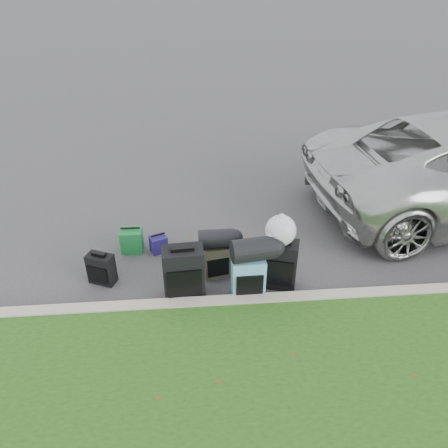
{
  "coord_description": "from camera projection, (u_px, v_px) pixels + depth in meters",
  "views": [
    {
      "loc": [
        -0.54,
        -5.25,
        4.02
      ],
      "look_at": [
        -0.1,
        0.2,
        0.55
      ],
      "focal_mm": 35.0,
      "sensor_mm": 36.0,
      "label": 1
    }
  ],
  "objects": [
    {
      "name": "duffel_right",
      "position": [
        253.0,
        250.0,
        5.55
      ],
      "size": [
        0.59,
        0.38,
        0.31
      ],
      "primitive_type": "cylinder",
      "rotation": [
        0.0,
        1.57,
        0.14
      ],
      "color": "black",
      "rests_on": "suitcase_teal"
    },
    {
      "name": "trash_bag",
      "position": [
        281.0,
        231.0,
        5.66
      ],
      "size": [
        0.41,
        0.41,
        0.41
      ],
      "primitive_type": "sphere",
      "color": "silver",
      "rests_on": "suitcase_large_black_right"
    },
    {
      "name": "suitcase_olive",
      "position": [
        216.0,
        261.0,
        6.2
      ],
      "size": [
        0.4,
        0.29,
        0.51
      ],
      "primitive_type": "cube",
      "rotation": [
        0.0,
        0.0,
        0.19
      ],
      "color": "#3C3827",
      "rests_on": "ground"
    },
    {
      "name": "suitcase_large_black_left",
      "position": [
        184.0,
        273.0,
        5.75
      ],
      "size": [
        0.56,
        0.36,
        0.77
      ],
      "primitive_type": "cube",
      "rotation": [
        0.0,
        0.0,
        0.07
      ],
      "color": "black",
      "rests_on": "ground"
    },
    {
      "name": "tote_navy",
      "position": [
        159.0,
        244.0,
        6.77
      ],
      "size": [
        0.3,
        0.27,
        0.26
      ],
      "primitive_type": "cube",
      "rotation": [
        0.0,
        0.0,
        0.39
      ],
      "color": "navy",
      "rests_on": "ground"
    },
    {
      "name": "duffel_left",
      "position": [
        216.0,
        239.0,
        5.99
      ],
      "size": [
        0.5,
        0.27,
        0.27
      ],
      "primitive_type": "cylinder",
      "rotation": [
        0.0,
        1.57,
        0.0
      ],
      "color": "black",
      "rests_on": "suitcase_olive"
    },
    {
      "name": "curb",
      "position": [
        239.0,
        303.0,
        5.73
      ],
      "size": [
        120.0,
        0.18,
        0.15
      ],
      "primitive_type": "cube",
      "color": "#9E937F",
      "rests_on": "ground"
    },
    {
      "name": "tote_green",
      "position": [
        132.0,
        240.0,
        6.76
      ],
      "size": [
        0.33,
        0.27,
        0.37
      ],
      "primitive_type": "cube",
      "rotation": [
        0.0,
        0.0,
        -0.02
      ],
      "color": "#186C2F",
      "rests_on": "ground"
    },
    {
      "name": "suitcase_small_black",
      "position": [
        101.0,
        269.0,
        6.09
      ],
      "size": [
        0.41,
        0.32,
        0.45
      ],
      "primitive_type": "cube",
      "rotation": [
        0.0,
        0.0,
        -0.39
      ],
      "color": "black",
      "rests_on": "ground"
    },
    {
      "name": "ground",
      "position": [
        232.0,
        261.0,
        6.61
      ],
      "size": [
        120.0,
        120.0,
        0.0
      ],
      "primitive_type": "plane",
      "color": "#383535",
      "rests_on": "ground"
    },
    {
      "name": "suitcase_teal",
      "position": [
        248.0,
        278.0,
        5.8
      ],
      "size": [
        0.44,
        0.26,
        0.62
      ],
      "primitive_type": "cube",
      "rotation": [
        0.0,
        0.0,
        0.02
      ],
      "color": "teal",
      "rests_on": "ground"
    },
    {
      "name": "suitcase_large_black_right",
      "position": [
        279.0,
        264.0,
        5.97
      ],
      "size": [
        0.54,
        0.41,
        0.71
      ],
      "primitive_type": "cube",
      "rotation": [
        0.0,
        0.0,
        -0.29
      ],
      "color": "black",
      "rests_on": "ground"
    }
  ]
}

